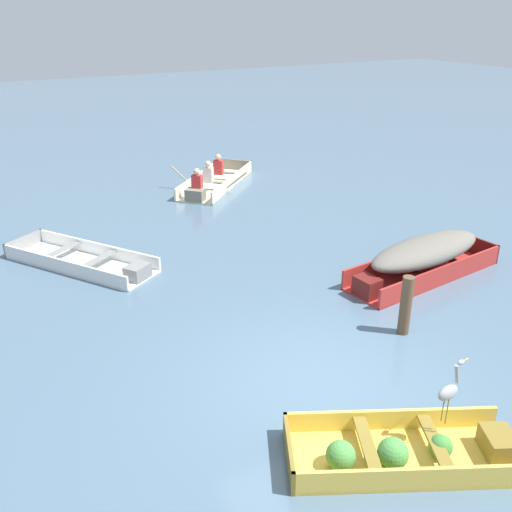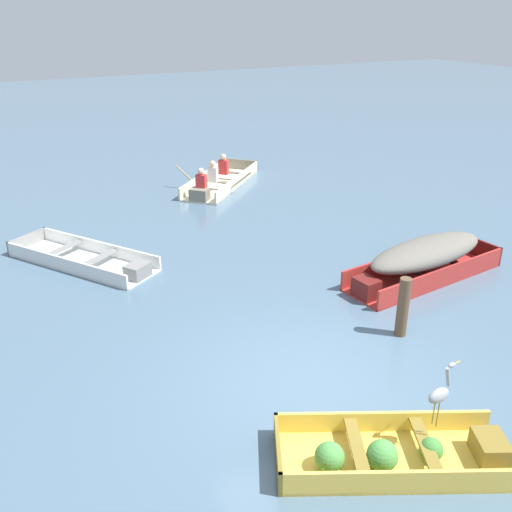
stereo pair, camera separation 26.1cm
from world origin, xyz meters
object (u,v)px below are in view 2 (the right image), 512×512
object	(u,v)px
skiff_white_mid_moored	(87,260)
mooring_post	(403,307)
dinghy_yellow_foreground	(392,454)
skiff_red_near_moored	(425,257)
rowboat_cream_with_crew	(218,181)
heron_on_dinghy	(440,393)

from	to	relation	value
skiff_white_mid_moored	mooring_post	bearing A→B (deg)	-52.44
dinghy_yellow_foreground	mooring_post	distance (m)	3.07
skiff_red_near_moored	rowboat_cream_with_crew	bearing A→B (deg)	98.64
skiff_white_mid_moored	skiff_red_near_moored	bearing A→B (deg)	-32.81
skiff_white_mid_moored	mooring_post	distance (m)	6.67
skiff_white_mid_moored	heron_on_dinghy	bearing A→B (deg)	-71.23
skiff_white_mid_moored	heron_on_dinghy	distance (m)	8.06
skiff_red_near_moored	skiff_white_mid_moored	bearing A→B (deg)	147.19
heron_on_dinghy	mooring_post	xyz separation A→B (m)	(1.48, 2.32, -0.36)
dinghy_yellow_foreground	skiff_white_mid_moored	distance (m)	7.80
dinghy_yellow_foreground	rowboat_cream_with_crew	bearing A→B (deg)	76.47
skiff_red_near_moored	mooring_post	xyz separation A→B (m)	(-1.84, -1.48, 0.05)
skiff_white_mid_moored	heron_on_dinghy	size ratio (longest dim) A/B	4.12
dinghy_yellow_foreground	skiff_red_near_moored	size ratio (longest dim) A/B	0.80
skiff_red_near_moored	heron_on_dinghy	world-z (taller)	heron_on_dinghy
skiff_red_near_moored	heron_on_dinghy	bearing A→B (deg)	-131.19
mooring_post	skiff_white_mid_moored	bearing A→B (deg)	127.56
heron_on_dinghy	skiff_red_near_moored	bearing A→B (deg)	48.81
skiff_red_near_moored	rowboat_cream_with_crew	size ratio (longest dim) A/B	1.08
skiff_white_mid_moored	rowboat_cream_with_crew	xyz separation A→B (m)	(4.74, 3.81, 0.10)
rowboat_cream_with_crew	skiff_red_near_moored	bearing A→B (deg)	-81.36
rowboat_cream_with_crew	heron_on_dinghy	xyz separation A→B (m)	(-2.16, -11.41, 0.68)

